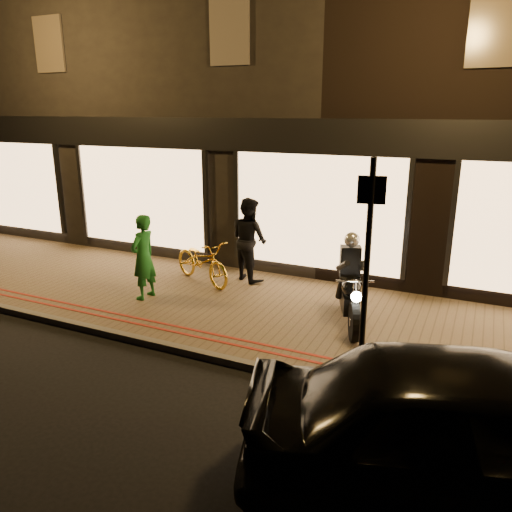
{
  "coord_description": "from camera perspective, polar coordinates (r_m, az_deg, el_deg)",
  "views": [
    {
      "loc": [
        3.17,
        -5.85,
        3.68
      ],
      "look_at": [
        -0.52,
        2.06,
        1.1
      ],
      "focal_mm": 35.0,
      "sensor_mm": 36.0,
      "label": 1
    }
  ],
  "objects": [
    {
      "name": "person_dark",
      "position": [
        10.62,
        -0.78,
        1.92
      ],
      "size": [
        1.09,
        1.02,
        1.79
      ],
      "primitive_type": "imported",
      "rotation": [
        0.0,
        0.0,
        2.62
      ],
      "color": "black",
      "rests_on": "sidewalk"
    },
    {
      "name": "motorcycle",
      "position": [
        8.64,
        10.7,
        -3.77
      ],
      "size": [
        0.87,
        1.85,
        1.59
      ],
      "rotation": [
        0.0,
        0.0,
        0.37
      ],
      "color": "black",
      "rests_on": "sidewalk"
    },
    {
      "name": "sign_post",
      "position": [
        6.57,
        12.57,
        -0.61
      ],
      "size": [
        0.35,
        0.1,
        3.0
      ],
      "rotation": [
        0.0,
        0.0,
        0.21
      ],
      "color": "black",
      "rests_on": "sidewalk"
    },
    {
      "name": "bicycle_gold",
      "position": [
        10.6,
        -6.18,
        -0.59
      ],
      "size": [
        1.89,
        1.32,
        0.94
      ],
      "primitive_type": "imported",
      "rotation": [
        0.0,
        0.0,
        1.14
      ],
      "color": "yellow",
      "rests_on": "sidewalk"
    },
    {
      "name": "parked_car",
      "position": [
        5.35,
        25.26,
        -18.01
      ],
      "size": [
        4.97,
        3.17,
        1.58
      ],
      "primitive_type": "imported",
      "rotation": [
        0.0,
        0.0,
        1.88
      ],
      "color": "black",
      "rests_on": "ground"
    },
    {
      "name": "sidewalk",
      "position": [
        9.21,
        2.78,
        -6.71
      ],
      "size": [
        50.0,
        4.0,
        0.12
      ],
      "primitive_type": "cube",
      "color": "brown",
      "rests_on": "ground"
    },
    {
      "name": "person_green",
      "position": [
        9.81,
        -12.76,
        -0.13
      ],
      "size": [
        0.43,
        0.63,
        1.66
      ],
      "primitive_type": "imported",
      "rotation": [
        0.0,
        0.0,
        -1.63
      ],
      "color": "#1B6623",
      "rests_on": "sidewalk"
    },
    {
      "name": "building_row",
      "position": [
        15.19,
        13.61,
        18.16
      ],
      "size": [
        48.0,
        10.11,
        8.5
      ],
      "color": "black",
      "rests_on": "ground"
    },
    {
      "name": "red_kerb_lines",
      "position": [
        7.98,
        -1.24,
        -10.01
      ],
      "size": [
        50.0,
        0.26,
        0.01
      ],
      "color": "maroon",
      "rests_on": "sidewalk"
    },
    {
      "name": "kerb_stone",
      "position": [
        7.61,
        -2.93,
        -11.95
      ],
      "size": [
        50.0,
        0.14,
        0.12
      ],
      "primitive_type": "cube",
      "color": "#59544C",
      "rests_on": "ground"
    },
    {
      "name": "ground",
      "position": [
        7.61,
        -3.1,
        -12.51
      ],
      "size": [
        90.0,
        90.0,
        0.0
      ],
      "primitive_type": "plane",
      "color": "black",
      "rests_on": "ground"
    }
  ]
}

